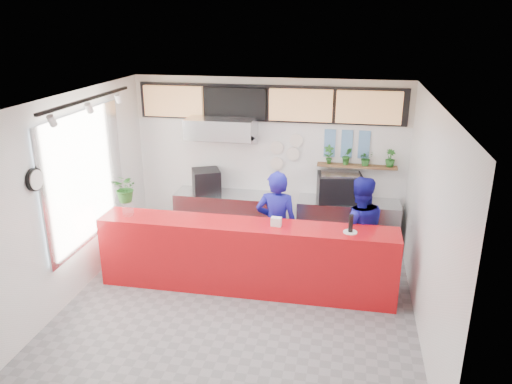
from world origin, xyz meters
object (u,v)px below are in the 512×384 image
Objects in this scene: pepper_mill at (351,223)px; espresso_machine at (339,188)px; staff_center at (277,226)px; staff_right at (358,231)px; service_counter at (246,257)px; panini_oven at (206,181)px.

espresso_machine is at bearing 96.56° from pepper_mill.
pepper_mill is at bearing 155.91° from staff_center.
staff_right reaches higher than espresso_machine.
service_counter is 1.78m from staff_right.
panini_oven is 0.27× the size of staff_right.
panini_oven is 2.45m from espresso_machine.
staff_center is 6.85× the size of pepper_mill.
pepper_mill is (1.14, -0.51, 0.35)m from staff_center.
staff_center is at bearing 49.78° from service_counter.
pepper_mill is at bearing -59.25° from panini_oven.
espresso_machine is at bearing -124.61° from staff_center.
staff_right is (0.34, -1.25, -0.27)m from espresso_machine.
service_counter is 2.51× the size of staff_center.
service_counter is 1.68m from pepper_mill.
pepper_mill is at bearing -1.59° from service_counter.
service_counter is at bearing -135.01° from espresso_machine.
staff_right reaches higher than pepper_mill.
espresso_machine reaches higher than pepper_mill.
staff_center is 1.26m from staff_right.
staff_center is 1.29m from pepper_mill.
staff_center is (1.52, -1.33, -0.22)m from panini_oven.
service_counter is 0.71m from staff_center.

